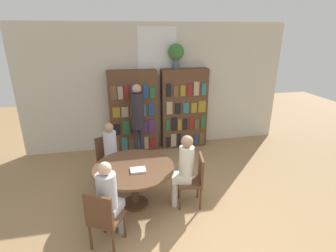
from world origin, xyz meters
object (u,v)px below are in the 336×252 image
at_px(chair_far_side, 194,178).
at_px(seated_reader_right, 184,167).
at_px(librarian_standing, 138,115).
at_px(reading_table, 134,172).
at_px(bookshelf_left, 133,112).
at_px(seated_reader_left, 112,151).
at_px(seated_reader_back, 109,196).
at_px(bookshelf_right, 184,109).
at_px(chair_near_camera, 103,217).
at_px(chair_left_side, 108,157).
at_px(flower_vase, 176,53).

distance_m(chair_far_side, seated_reader_right, 0.28).
bearing_deg(librarian_standing, reading_table, -98.30).
height_order(bookshelf_left, reading_table, bookshelf_left).
bearing_deg(chair_far_side, seated_reader_left, 65.99).
bearing_deg(bookshelf_left, seated_reader_back, -101.35).
bearing_deg(chair_far_side, bookshelf_right, -0.11).
distance_m(chair_near_camera, seated_reader_right, 1.49).
bearing_deg(bookshelf_right, reading_table, -123.01).
height_order(chair_left_side, seated_reader_left, seated_reader_left).
relative_size(chair_near_camera, chair_left_side, 1.00).
bearing_deg(flower_vase, bookshelf_left, -179.73).
bearing_deg(bookshelf_right, chair_far_side, -100.88).
relative_size(flower_vase, chair_left_side, 0.63).
distance_m(reading_table, librarian_standing, 1.80).
distance_m(chair_left_side, seated_reader_right, 1.63).
height_order(bookshelf_right, chair_near_camera, bookshelf_right).
bearing_deg(reading_table, seated_reader_back, -118.78).
height_order(reading_table, chair_near_camera, chair_near_camera).
xyz_separation_m(chair_near_camera, seated_reader_right, (1.28, 0.72, 0.21)).
height_order(chair_far_side, librarian_standing, librarian_standing).
bearing_deg(librarian_standing, seated_reader_left, -121.19).
relative_size(bookshelf_left, seated_reader_back, 1.58).
xyz_separation_m(flower_vase, reading_table, (-1.23, -2.23, -1.70)).
distance_m(bookshelf_right, seated_reader_left, 2.35).
bearing_deg(reading_table, bookshelf_right, 56.99).
relative_size(bookshelf_right, chair_near_camera, 2.19).
xyz_separation_m(bookshelf_right, seated_reader_left, (-1.79, -1.49, -0.29)).
distance_m(flower_vase, seated_reader_left, 2.72).
distance_m(bookshelf_left, reading_table, 2.26).
bearing_deg(reading_table, seated_reader_right, -10.78).
bearing_deg(librarian_standing, seated_reader_right, -73.65).
bearing_deg(bookshelf_right, librarian_standing, -157.24).
bearing_deg(reading_table, chair_near_camera, -118.78).
height_order(reading_table, seated_reader_right, seated_reader_right).
xyz_separation_m(flower_vase, seated_reader_right, (-0.43, -2.38, -1.60)).
bearing_deg(chair_near_camera, flower_vase, 89.91).
bearing_deg(seated_reader_left, librarian_standing, -146.42).
xyz_separation_m(bookshelf_right, chair_left_side, (-1.87, -1.32, -0.48)).
distance_m(bookshelf_left, librarian_standing, 0.51).
height_order(bookshelf_left, seated_reader_right, bookshelf_left).
xyz_separation_m(chair_left_side, librarian_standing, (0.68, 0.82, 0.56)).
height_order(flower_vase, seated_reader_right, flower_vase).
bearing_deg(seated_reader_back, librarian_standing, 103.96).
relative_size(seated_reader_left, librarian_standing, 0.71).
relative_size(seated_reader_left, seated_reader_back, 0.99).
bearing_deg(seated_reader_left, chair_left_side, -90.00).
distance_m(seated_reader_left, seated_reader_back, 1.46).
relative_size(flower_vase, chair_far_side, 0.63).
bearing_deg(chair_far_side, reading_table, 90.00).
height_order(reading_table, librarian_standing, librarian_standing).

